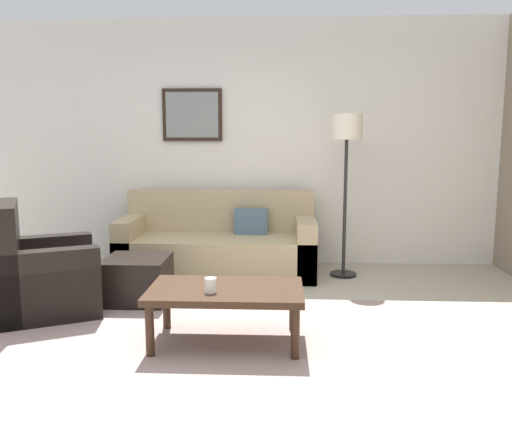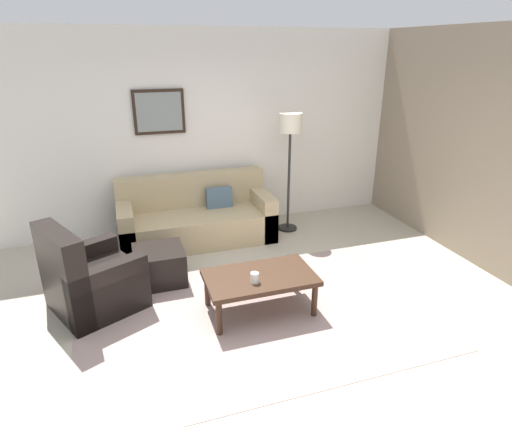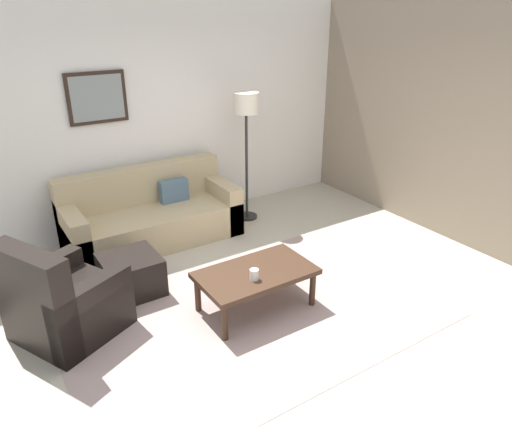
% 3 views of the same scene
% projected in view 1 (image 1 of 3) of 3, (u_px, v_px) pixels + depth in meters
% --- Properties ---
extents(ground_plane, '(8.00, 8.00, 0.00)m').
position_uv_depth(ground_plane, '(215.00, 348.00, 3.64)').
color(ground_plane, '#B2A893').
extents(rear_partition, '(6.00, 0.12, 2.80)m').
position_uv_depth(rear_partition, '(241.00, 144.00, 6.00)').
color(rear_partition, silver).
rests_on(rear_partition, ground_plane).
extents(area_rug, '(3.48, 2.24, 0.01)m').
position_uv_depth(area_rug, '(215.00, 347.00, 3.64)').
color(area_rug, gray).
rests_on(area_rug, ground_plane).
extents(couch_main, '(2.08, 0.90, 0.88)m').
position_uv_depth(couch_main, '(219.00, 245.00, 5.68)').
color(couch_main, tan).
rests_on(couch_main, ground_plane).
extents(armchair_leather, '(1.07, 1.07, 0.95)m').
position_uv_depth(armchair_leather, '(37.00, 277.00, 4.33)').
color(armchair_leather, black).
rests_on(armchair_leather, ground_plane).
extents(ottoman, '(0.56, 0.56, 0.40)m').
position_uv_depth(ottoman, '(137.00, 279.00, 4.67)').
color(ottoman, black).
rests_on(ottoman, ground_plane).
extents(coffee_table, '(1.10, 0.64, 0.41)m').
position_uv_depth(coffee_table, '(226.00, 295.00, 3.69)').
color(coffee_table, '#382316').
rests_on(coffee_table, ground_plane).
extents(cup, '(0.08, 0.08, 0.10)m').
position_uv_depth(cup, '(211.00, 285.00, 3.56)').
color(cup, white).
rests_on(cup, coffee_table).
extents(lamp_standing, '(0.32, 0.32, 1.71)m').
position_uv_depth(lamp_standing, '(347.00, 144.00, 5.34)').
color(lamp_standing, black).
rests_on(lamp_standing, ground_plane).
extents(framed_artwork, '(0.68, 0.04, 0.59)m').
position_uv_depth(framed_artwork, '(192.00, 115.00, 5.90)').
color(framed_artwork, black).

